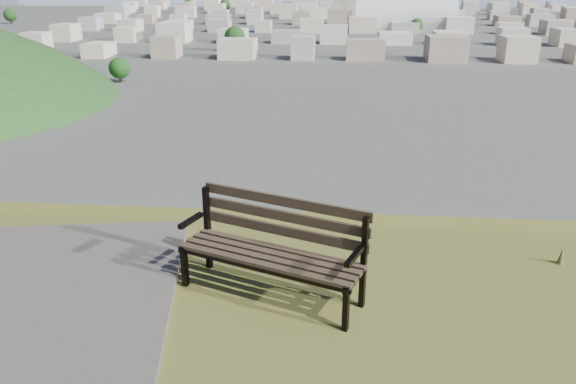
{
  "coord_description": "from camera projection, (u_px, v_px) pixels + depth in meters",
  "views": [
    {
      "loc": [
        -0.04,
        -2.33,
        27.88
      ],
      "look_at": [
        -0.61,
        4.29,
        25.3
      ],
      "focal_mm": 35.0,
      "sensor_mm": 36.0,
      "label": 1
    }
  ],
  "objects": [
    {
      "name": "city_blocks",
      "position": [
        339.0,
        14.0,
        377.43
      ],
      "size": [
        395.0,
        361.0,
        7.0
      ],
      "color": "beige",
      "rests_on": "ground"
    },
    {
      "name": "arena",
      "position": [
        406.0,
        21.0,
        297.95
      ],
      "size": [
        53.82,
        27.59,
        21.81
      ],
      "rotation": [
        0.0,
        0.0,
        -0.11
      ],
      "color": "silver",
      "rests_on": "ground"
    },
    {
      "name": "city_trees",
      "position": [
        290.0,
        20.0,
        308.97
      ],
      "size": [
        406.52,
        387.2,
        9.98
      ],
      "color": "#302218",
      "rests_on": "ground"
    },
    {
      "name": "park_bench",
      "position": [
        275.0,
        243.0,
        5.28
      ],
      "size": [
        1.84,
        1.17,
        0.92
      ],
      "rotation": [
        0.0,
        0.0,
        -0.37
      ],
      "color": "#453927",
      "rests_on": "hilltop_mesa"
    }
  ]
}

